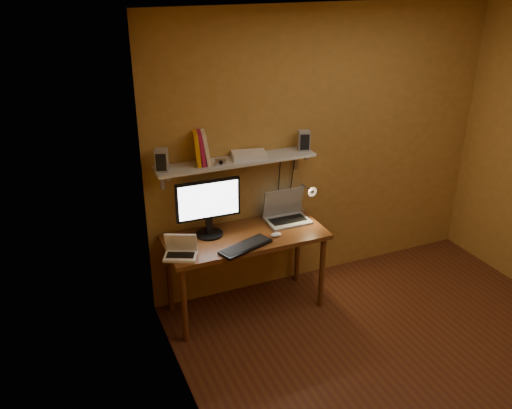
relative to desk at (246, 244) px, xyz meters
name	(u,v)px	position (x,y,z in m)	size (l,w,h in m)	color
room	(440,219)	(0.92, -1.28, 0.64)	(3.44, 3.24, 2.64)	#542E15
desk	(246,244)	(0.00, 0.00, 0.00)	(1.40, 0.60, 0.75)	brown
wall_shelf	(236,162)	(0.00, 0.19, 0.69)	(1.40, 0.25, 0.21)	#BCBEC1
monitor	(208,205)	(-0.28, 0.13, 0.37)	(0.56, 0.24, 0.50)	black
laptop	(286,212)	(0.45, 0.14, 0.16)	(0.39, 0.28, 0.29)	gray
netbook	(181,250)	(-0.61, -0.13, 0.14)	(0.31, 0.28, 0.19)	white
keyboard	(246,247)	(-0.09, -0.21, 0.10)	(0.47, 0.16, 0.02)	black
mouse	(276,235)	(0.23, -0.13, 0.10)	(0.09, 0.06, 0.03)	white
desk_lamp	(307,196)	(0.66, 0.13, 0.29)	(0.09, 0.23, 0.38)	silver
speaker_left	(162,160)	(-0.64, 0.18, 0.80)	(0.10, 0.10, 0.18)	gray
speaker_right	(304,140)	(0.64, 0.19, 0.80)	(0.10, 0.10, 0.18)	gray
books	(201,148)	(-0.30, 0.21, 0.85)	(0.18, 0.20, 0.27)	orange
shelf_camera	(220,162)	(-0.17, 0.12, 0.74)	(0.10, 0.04, 0.06)	silver
router	(249,155)	(0.12, 0.20, 0.73)	(0.29, 0.19, 0.05)	white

